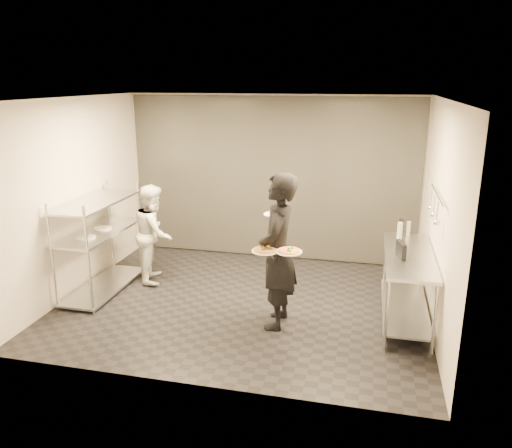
% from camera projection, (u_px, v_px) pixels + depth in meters
% --- Properties ---
extents(room_shell, '(5.00, 4.00, 2.80)m').
position_uv_depth(room_shell, '(261.00, 188.00, 7.73)').
color(room_shell, black).
rests_on(room_shell, ground).
extents(pass_rack, '(0.60, 1.60, 1.50)m').
position_uv_depth(pass_rack, '(100.00, 240.00, 7.28)').
color(pass_rack, silver).
rests_on(pass_rack, ground).
extents(prep_counter, '(0.60, 1.80, 0.92)m').
position_uv_depth(prep_counter, '(407.00, 275.00, 6.37)').
color(prep_counter, silver).
rests_on(prep_counter, ground).
extents(utensil_rail, '(0.07, 1.20, 0.31)m').
position_uv_depth(utensil_rail, '(435.00, 207.00, 6.06)').
color(utensil_rail, silver).
rests_on(utensil_rail, room_shell).
extents(waiter, '(0.48, 0.73, 1.97)m').
position_uv_depth(waiter, '(278.00, 252.00, 6.16)').
color(waiter, black).
rests_on(waiter, ground).
extents(chef, '(0.76, 0.87, 1.51)m').
position_uv_depth(chef, '(154.00, 233.00, 7.66)').
color(chef, silver).
rests_on(chef, ground).
extents(pizza_plate_near, '(0.32, 0.32, 0.05)m').
position_uv_depth(pizza_plate_near, '(265.00, 250.00, 5.97)').
color(pizza_plate_near, white).
rests_on(pizza_plate_near, waiter).
extents(pizza_plate_far, '(0.31, 0.31, 0.05)m').
position_uv_depth(pizza_plate_far, '(289.00, 251.00, 5.86)').
color(pizza_plate_far, white).
rests_on(pizza_plate_far, waiter).
extents(salad_plate, '(0.26, 0.26, 0.07)m').
position_uv_depth(salad_plate, '(274.00, 213.00, 6.32)').
color(salad_plate, white).
rests_on(salad_plate, waiter).
extents(pos_monitor, '(0.12, 0.28, 0.20)m').
position_uv_depth(pos_monitor, '(401.00, 250.00, 6.13)').
color(pos_monitor, black).
rests_on(pos_monitor, prep_counter).
extents(bottle_green, '(0.07, 0.07, 0.25)m').
position_uv_depth(bottle_green, '(400.00, 231.00, 6.76)').
color(bottle_green, gray).
rests_on(bottle_green, prep_counter).
extents(bottle_clear, '(0.06, 0.06, 0.20)m').
position_uv_depth(bottle_clear, '(408.00, 228.00, 7.01)').
color(bottle_clear, gray).
rests_on(bottle_clear, prep_counter).
extents(bottle_dark, '(0.07, 0.07, 0.24)m').
position_uv_depth(bottle_dark, '(401.00, 227.00, 6.99)').
color(bottle_dark, black).
rests_on(bottle_dark, prep_counter).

